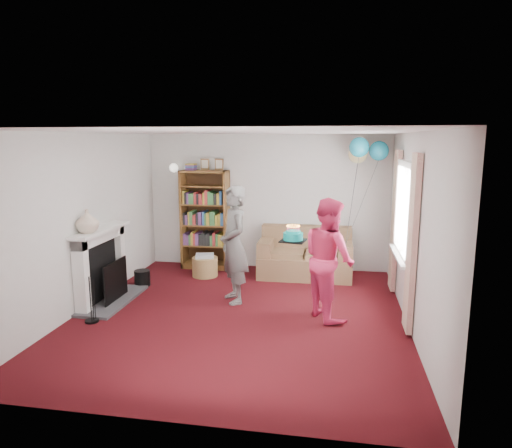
% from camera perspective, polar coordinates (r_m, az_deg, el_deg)
% --- Properties ---
extents(ground, '(5.00, 5.00, 0.00)m').
position_cam_1_polar(ground, '(6.47, -2.05, -11.29)').
color(ground, '#38080B').
rests_on(ground, ground).
extents(wall_back, '(4.50, 0.02, 2.50)m').
position_cam_1_polar(wall_back, '(8.56, 1.33, 2.77)').
color(wall_back, silver).
rests_on(wall_back, ground).
extents(wall_left, '(0.02, 5.00, 2.50)m').
position_cam_1_polar(wall_left, '(6.94, -20.71, 0.26)').
color(wall_left, silver).
rests_on(wall_left, ground).
extents(wall_right, '(0.02, 5.00, 2.50)m').
position_cam_1_polar(wall_right, '(6.08, 19.22, -1.02)').
color(wall_right, silver).
rests_on(wall_right, ground).
extents(ceiling, '(4.50, 5.00, 0.01)m').
position_cam_1_polar(ceiling, '(6.01, -2.21, 11.47)').
color(ceiling, white).
rests_on(ceiling, wall_back).
extents(fireplace, '(0.55, 1.80, 1.12)m').
position_cam_1_polar(fireplace, '(7.18, -18.37, -5.32)').
color(fireplace, '#3F3F42').
rests_on(fireplace, ground).
extents(window_bay, '(0.14, 2.02, 2.20)m').
position_cam_1_polar(window_bay, '(6.66, 17.91, -0.39)').
color(window_bay, white).
rests_on(window_bay, ground).
extents(wall_sconce, '(0.16, 0.23, 0.16)m').
position_cam_1_polar(wall_sconce, '(8.79, -10.24, 6.94)').
color(wall_sconce, gold).
rests_on(wall_sconce, ground).
extents(bookcase, '(0.88, 0.42, 2.06)m').
position_cam_1_polar(bookcase, '(8.65, -6.32, 0.49)').
color(bookcase, '#472B14').
rests_on(bookcase, ground).
extents(sofa, '(1.63, 0.86, 0.86)m').
position_cam_1_polar(sofa, '(8.23, 6.18, -4.18)').
color(sofa, brown).
rests_on(sofa, ground).
extents(wicker_basket, '(0.45, 0.45, 0.40)m').
position_cam_1_polar(wicker_basket, '(8.21, -6.40, -5.25)').
color(wicker_basket, olive).
rests_on(wicker_basket, ground).
extents(person_striped, '(0.68, 0.76, 1.75)m').
position_cam_1_polar(person_striped, '(6.75, -2.78, -2.60)').
color(person_striped, black).
rests_on(person_striped, ground).
extents(person_magenta, '(0.94, 1.01, 1.65)m').
position_cam_1_polar(person_magenta, '(6.25, 9.08, -4.26)').
color(person_magenta, '#D22A56').
rests_on(person_magenta, ground).
extents(birthday_cake, '(0.33, 0.33, 0.22)m').
position_cam_1_polar(birthday_cake, '(6.30, 4.66, -1.56)').
color(birthday_cake, black).
rests_on(birthday_cake, ground).
extents(balloons, '(0.66, 0.70, 1.79)m').
position_cam_1_polar(balloons, '(7.88, 13.50, 8.89)').
color(balloons, '#3F3F3F').
rests_on(balloons, ground).
extents(mantel_vase, '(0.39, 0.39, 0.33)m').
position_cam_1_polar(mantel_vase, '(6.74, -20.34, 0.33)').
color(mantel_vase, beige).
rests_on(mantel_vase, fireplace).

